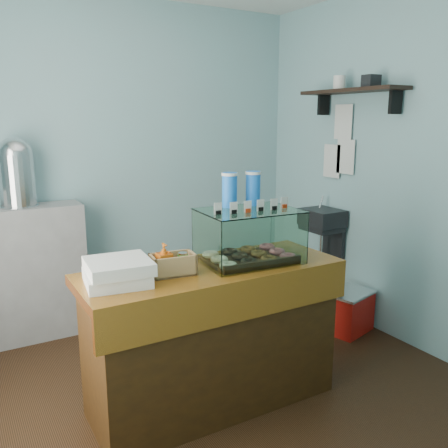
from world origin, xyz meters
TOP-DOWN VIEW (x-y plane):
  - ground at (0.00, 0.00)m, footprint 3.50×3.50m
  - room_shell at (0.03, 0.01)m, footprint 3.54×3.04m
  - counter at (0.00, -0.25)m, footprint 1.60×0.60m
  - back_shelf at (-0.90, 1.32)m, footprint 1.00×0.32m
  - display_case at (0.27, -0.22)m, footprint 0.63×0.48m
  - condiment_crate at (-0.27, -0.25)m, footprint 0.27×0.18m
  - pastry_boxes at (-0.58, -0.25)m, footprint 0.38×0.38m
  - coffee_urn at (-0.86, 1.34)m, footprint 0.29×0.29m
  - red_cooler at (1.50, 0.09)m, footprint 0.47×0.40m

SIDE VIEW (x-z plane):
  - ground at x=0.00m, z-range 0.00..0.00m
  - red_cooler at x=1.50m, z-range 0.00..0.36m
  - counter at x=0.00m, z-range 0.01..0.91m
  - back_shelf at x=-0.90m, z-range 0.00..1.10m
  - pastry_boxes at x=-0.58m, z-range 0.90..1.03m
  - condiment_crate at x=-0.27m, z-range 0.87..1.06m
  - display_case at x=0.27m, z-range 0.81..1.35m
  - coffee_urn at x=-0.86m, z-range 1.11..1.65m
  - room_shell at x=0.03m, z-range 0.30..3.12m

